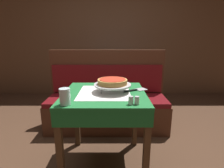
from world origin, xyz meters
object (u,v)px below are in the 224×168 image
pizza_pan_stand (112,85)px  pizza_server (135,90)px  dining_table_front (104,103)px  pepper_shaker (136,100)px  deep_dish_pizza (112,81)px  booth_bench (107,106)px  water_glass_near (64,97)px  condiment_caddy (116,62)px  dining_table_rear (113,69)px  salt_shaker (130,100)px

pizza_pan_stand → pizza_server: bearing=10.6°
dining_table_front → pepper_shaker: pepper_shaker is taller
pizza_pan_stand → deep_dish_pizza: deep_dish_pizza is taller
booth_bench → pizza_pan_stand: bearing=-84.7°
pizza_pan_stand → water_glass_near: size_ratio=2.76×
pepper_shaker → condiment_caddy: 2.23m
pepper_shaker → pizza_server: bearing=84.2°
water_glass_near → dining_table_front: bearing=47.4°
water_glass_near → pepper_shaker: water_glass_near is taller
pizza_pan_stand → pepper_shaker: (0.18, -0.32, -0.03)m
pizza_pan_stand → water_glass_near: 0.48m
pizza_server → water_glass_near: bearing=-147.4°
pizza_pan_stand → pepper_shaker: size_ratio=5.63×
booth_bench → water_glass_near: (-0.28, -1.09, 0.51)m
dining_table_front → dining_table_rear: 1.84m
dining_table_rear → pizza_server: size_ratio=3.17×
pepper_shaker → dining_table_front: bearing=130.6°
deep_dish_pizza → pepper_shaker: 0.37m
dining_table_front → condiment_caddy: size_ratio=4.80×
deep_dish_pizza → salt_shaker: 0.35m
deep_dish_pizza → condiment_caddy: condiment_caddy is taller
pizza_pan_stand → deep_dish_pizza: size_ratio=1.26×
pizza_server → condiment_caddy: (-0.14, 1.87, 0.03)m
dining_table_rear → salt_shaker: (0.12, -2.13, 0.13)m
dining_table_rear → deep_dish_pizza: size_ratio=2.86×
water_glass_near → condiment_caddy: condiment_caddy is taller
pizza_server → pepper_shaker: (-0.04, -0.36, 0.03)m
dining_table_front → dining_table_rear: dining_table_front is taller
deep_dish_pizza → condiment_caddy: size_ratio=1.71×
pizza_pan_stand → condiment_caddy: bearing=87.7°
pizza_server → booth_bench: bearing=111.6°
dining_table_rear → pepper_shaker: pepper_shaker is taller
dining_table_rear → pizza_server: (0.20, -1.77, 0.10)m
booth_bench → water_glass_near: size_ratio=13.32×
booth_bench → dining_table_front: bearing=-90.2°
deep_dish_pizza → water_glass_near: (-0.35, -0.32, -0.04)m
salt_shaker → deep_dish_pizza: bearing=113.2°
dining_table_rear → deep_dish_pizza: 1.83m
pizza_pan_stand → pepper_shaker: 0.37m
dining_table_front → pizza_server: bearing=12.1°
dining_table_front → pepper_shaker: bearing=-49.4°
salt_shaker → pepper_shaker: bearing=0.0°
booth_bench → salt_shaker: size_ratio=26.71×
dining_table_front → pizza_pan_stand: pizza_pan_stand is taller
water_glass_near → condiment_caddy: 2.27m
pizza_pan_stand → salt_shaker: bearing=-66.8°
pizza_server → water_glass_near: water_glass_near is taller
pizza_pan_stand → water_glass_near: bearing=-137.3°
deep_dish_pizza → pizza_server: (0.22, 0.04, -0.09)m
booth_bench → pizza_server: (0.29, -0.73, 0.45)m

